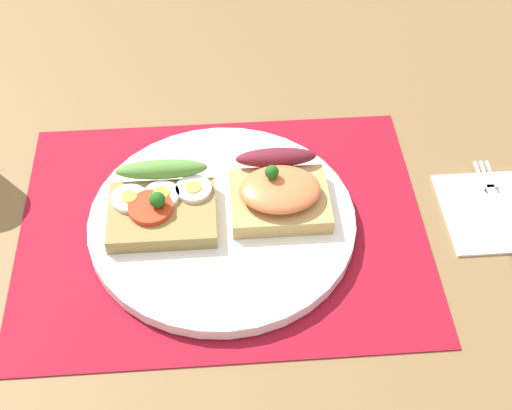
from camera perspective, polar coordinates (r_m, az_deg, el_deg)
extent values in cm
cube|color=brown|center=(73.80, -2.33, -2.59)|extent=(120.00, 90.00, 3.20)
cube|color=maroon|center=(72.46, -2.37, -1.71)|extent=(40.86, 31.48, 0.30)
cylinder|color=white|center=(71.84, -2.39, -1.29)|extent=(26.75, 26.75, 1.33)
cube|color=olive|center=(71.07, -7.15, -0.63)|extent=(10.59, 8.03, 1.63)
cylinder|color=red|center=(69.89, -8.11, -0.48)|extent=(4.41, 4.41, 0.60)
ellipsoid|color=#518637|center=(72.87, -7.24, 2.86)|extent=(9.32, 2.20, 1.80)
sphere|color=#1E5919|center=(69.47, -7.55, 0.57)|extent=(1.60, 1.60, 1.60)
cylinder|color=white|center=(71.41, -9.76, 0.52)|extent=(3.60, 3.60, 0.50)
cylinder|color=yellow|center=(71.17, -9.79, 0.70)|extent=(1.62, 1.62, 0.16)
cylinder|color=white|center=(71.28, -7.22, 0.82)|extent=(3.60, 3.60, 0.50)
cylinder|color=yellow|center=(71.04, -7.24, 1.00)|extent=(1.62, 1.62, 0.16)
cylinder|color=white|center=(71.51, -4.68, 1.30)|extent=(3.60, 3.60, 0.50)
cylinder|color=yellow|center=(71.27, -4.69, 1.48)|extent=(1.62, 1.62, 0.16)
cube|color=tan|center=(71.61, 2.22, 0.36)|extent=(9.82, 8.04, 1.74)
ellipsoid|color=#E5703F|center=(70.14, 2.25, 1.29)|extent=(8.05, 6.43, 1.98)
ellipsoid|color=maroon|center=(73.41, 1.93, 3.83)|extent=(8.34, 2.20, 1.80)
sphere|color=#1E5919|center=(69.39, 1.60, 2.67)|extent=(1.40, 1.40, 1.40)
cube|color=white|center=(78.05, 19.46, -0.43)|extent=(12.52, 11.01, 0.60)
cube|color=#B7B7BC|center=(76.19, 19.56, -1.43)|extent=(0.80, 10.79, 0.32)
cube|color=#B7B7BC|center=(79.61, 18.39, 1.61)|extent=(1.50, 1.20, 0.32)
cube|color=#B7B7BC|center=(80.66, 17.56, 2.61)|extent=(0.32, 2.80, 0.32)
cube|color=#B7B7BC|center=(80.89, 17.99, 2.63)|extent=(0.32, 2.80, 0.32)
cube|color=#B7B7BC|center=(81.12, 18.42, 2.65)|extent=(0.32, 2.80, 0.32)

